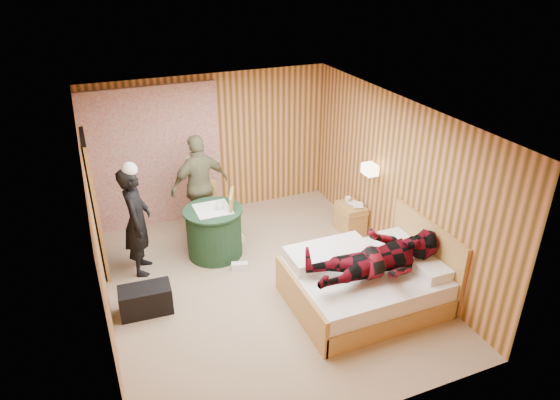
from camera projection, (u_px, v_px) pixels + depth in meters
name	position (u px, v px, depth m)	size (l,w,h in m)	color
floor	(264.00, 284.00, 7.17)	(4.20, 5.00, 0.01)	tan
ceiling	(261.00, 115.00, 6.05)	(4.20, 5.00, 0.01)	white
wall_back	(212.00, 146.00, 8.68)	(4.20, 0.02, 2.50)	#E98F59
wall_left	(97.00, 238.00, 5.90)	(0.02, 5.00, 2.50)	#E98F59
wall_right	(396.00, 182.00, 7.32)	(0.02, 5.00, 2.50)	#E98F59
curtain	(155.00, 158.00, 8.30)	(2.20, 0.08, 2.40)	beige
doorway	(95.00, 204.00, 7.17)	(0.06, 0.90, 2.05)	black
wall_lamp	(370.00, 169.00, 7.61)	(0.26, 0.24, 0.16)	gold
bed	(365.00, 282.00, 6.69)	(1.97, 1.52, 1.04)	tan
nightstand	(350.00, 218.00, 8.39)	(0.39, 0.52, 0.50)	tan
round_table	(214.00, 232.00, 7.70)	(0.91, 0.91, 0.80)	#1E4227
chair_far	(204.00, 204.00, 8.23)	(0.56, 0.56, 0.93)	tan
chair_near	(225.00, 218.00, 7.69)	(0.60, 0.60, 1.03)	tan
duffel_bag	(146.00, 300.00, 6.54)	(0.67, 0.36, 0.38)	black
sneaker_left	(236.00, 239.00, 8.15)	(0.27, 0.11, 0.12)	white
sneaker_right	(240.00, 266.00, 7.47)	(0.24, 0.10, 0.11)	white
woman_standing	(137.00, 221.00, 7.12)	(0.60, 0.40, 1.65)	black
man_at_table	(200.00, 186.00, 8.12)	(1.01, 0.42, 1.72)	#74714D
man_on_bed	(380.00, 249.00, 6.22)	(1.77, 0.67, 0.86)	maroon
book_lower	(353.00, 206.00, 8.24)	(0.17, 0.22, 0.02)	white
book_upper	(353.00, 205.00, 8.23)	(0.16, 0.22, 0.02)	white
cup_nightstand	(348.00, 199.00, 8.37)	(0.10, 0.10, 0.09)	white
cup_table	(220.00, 206.00, 7.49)	(0.12, 0.12, 0.10)	white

